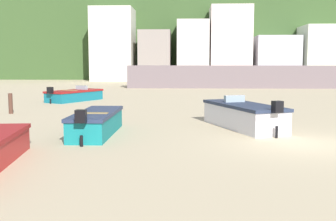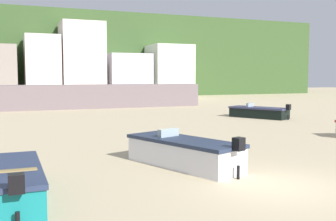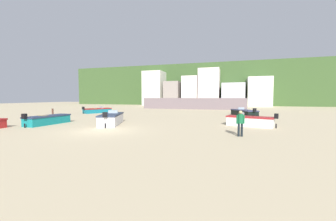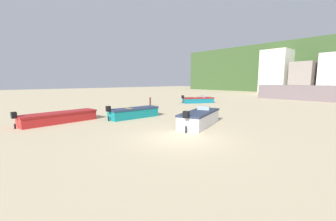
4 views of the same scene
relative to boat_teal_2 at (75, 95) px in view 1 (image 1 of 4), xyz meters
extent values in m
plane|color=tan|center=(11.15, -14.50, -0.38)|extent=(160.00, 160.00, 0.00)
cube|color=#344F26|center=(11.15, 51.50, 6.07)|extent=(90.00, 32.00, 12.91)
cube|color=#6B5C60|center=(12.26, 15.50, 0.77)|extent=(21.37, 2.40, 2.31)
cube|color=beige|center=(-2.91, 32.91, 4.80)|extent=(5.89, 6.82, 10.38)
cube|color=gray|center=(3.15, 32.16, 3.19)|extent=(4.47, 5.32, 7.15)
cube|color=beige|center=(8.57, 32.17, 3.89)|extent=(4.46, 5.33, 8.55)
cube|color=beige|center=(13.87, 32.25, 4.88)|extent=(5.71, 5.50, 10.52)
cube|color=#B9B8C5|center=(20.41, 32.46, 2.79)|extent=(6.01, 5.91, 6.34)
cube|color=silver|center=(27.02, 32.46, 3.52)|extent=(5.94, 5.91, 7.81)
cube|color=#12697C|center=(0.01, 0.01, -0.07)|extent=(3.25, 4.31, 0.62)
cube|color=maroon|center=(0.01, 0.01, 0.30)|extent=(3.37, 4.43, 0.12)
cube|color=black|center=(-1.02, -1.94, 0.48)|extent=(0.41, 0.40, 0.40)
cylinder|color=black|center=(-1.02, -1.94, -0.23)|extent=(0.14, 0.14, 0.31)
cube|color=#8C9EA8|center=(0.34, 0.64, 0.50)|extent=(0.91, 0.61, 0.28)
cube|color=#9B7643|center=(-0.23, -0.44, 0.35)|extent=(1.27, 0.82, 0.08)
cube|color=silver|center=(9.77, -11.29, 0.03)|extent=(2.89, 4.60, 0.84)
cube|color=#222C43|center=(9.77, -11.29, 0.51)|extent=(3.00, 4.72, 0.12)
cube|color=black|center=(10.61, -13.50, 0.69)|extent=(0.40, 0.38, 0.40)
cylinder|color=black|center=(10.61, -13.50, -0.17)|extent=(0.13, 0.13, 0.42)
cube|color=#8C9EA8|center=(9.50, -10.58, 0.71)|extent=(0.88, 0.49, 0.28)
cube|color=#12777A|center=(4.30, -13.00, -0.03)|extent=(1.20, 4.08, 0.70)
cube|color=#25314F|center=(4.30, -13.00, 0.37)|extent=(1.28, 4.18, 0.12)
cube|color=black|center=(4.30, -15.22, 0.55)|extent=(0.32, 0.28, 0.40)
cylinder|color=black|center=(4.30, -15.22, -0.21)|extent=(0.10, 0.10, 0.35)
cube|color=olive|center=(4.30, -13.51, 0.42)|extent=(1.02, 0.24, 0.08)
cylinder|color=#4B2E23|center=(-1.35, -7.13, 0.13)|extent=(0.21, 0.21, 1.04)
camera|label=1|loc=(7.47, -27.57, 2.17)|focal=44.15mm
camera|label=2|loc=(4.20, -23.73, 2.73)|focal=42.62mm
camera|label=3|loc=(20.16, -27.46, 2.05)|focal=22.03mm
camera|label=4|loc=(18.82, -22.16, 2.60)|focal=22.55mm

